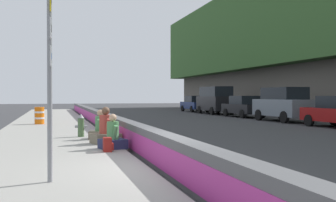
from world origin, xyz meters
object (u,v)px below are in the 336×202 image
seated_person_middle (106,132)px  construction_barrel (39,115)px  route_sign_post (50,68)px  seated_person_rear (100,130)px  fire_hydrant (81,125)px  seated_person_foreground (113,138)px  parked_car_fourth (283,104)px  parked_car_far (215,100)px  parked_car_farther (195,104)px  parked_car_midline (244,106)px  backpack (108,145)px

seated_person_middle → construction_barrel: 10.37m
seated_person_middle → route_sign_post: bearing=163.1°
seated_person_rear → fire_hydrant: bearing=33.0°
seated_person_foreground → seated_person_middle: (1.37, 0.04, 0.05)m
seated_person_middle → parked_car_fourth: 16.54m
route_sign_post → parked_car_far: size_ratio=0.70×
parked_car_far → parked_car_farther: bearing=-0.3°
fire_hydrant → parked_car_fourth: parked_car_fourth is taller
route_sign_post → seated_person_middle: 6.19m
construction_barrel → route_sign_post: bearing=-177.5°
construction_barrel → parked_car_fourth: 15.49m
route_sign_post → parked_car_midline: size_ratio=0.79×
seated_person_rear → parked_car_farther: size_ratio=0.24×
seated_person_rear → backpack: bearing=177.1°
route_sign_post → parked_car_farther: route_sign_post is taller
route_sign_post → construction_barrel: bearing=2.5°
seated_person_foreground → parked_car_far: 26.14m
seated_person_rear → seated_person_middle: bearing=-179.3°
route_sign_post → parked_car_fourth: 21.68m
route_sign_post → construction_barrel: (15.77, 0.69, -1.61)m
route_sign_post → seated_person_foreground: bearing=-22.3°
seated_person_foreground → backpack: (-0.61, 0.23, -0.13)m
construction_barrel → parked_car_farther: 22.87m
parked_car_midline → route_sign_post: bearing=145.5°
fire_hydrant → seated_person_rear: seated_person_rear is taller
fire_hydrant → construction_barrel: size_ratio=0.93×
seated_person_rear → construction_barrel: seated_person_rear is taller
seated_person_foreground → parked_car_midline: parked_car_midline is taller
construction_barrel → seated_person_foreground: bearing=-167.9°
fire_hydrant → seated_person_middle: 2.50m
fire_hydrant → route_sign_post: bearing=172.4°
seated_person_rear → construction_barrel: (8.63, 2.40, 0.14)m
route_sign_post → backpack: size_ratio=9.00×
route_sign_post → seated_person_rear: size_ratio=3.35×
parked_car_midline → parked_car_farther: size_ratio=1.00×
seated_person_rear → parked_car_fourth: bearing=-56.4°
fire_hydrant → seated_person_middle: (-2.42, -0.65, -0.07)m
construction_barrel → parked_car_far: parked_car_far is taller
route_sign_post → seated_person_foreground: size_ratio=3.46×
seated_person_rear → parked_car_fourth: parked_car_fourth is taller
seated_person_foreground → parked_car_farther: size_ratio=0.23×
fire_hydrant → construction_barrel: (7.66, 1.77, 0.03)m
route_sign_post → fire_hydrant: size_ratio=4.09×
parked_car_far → seated_person_middle: bearing=148.9°
parked_car_farther → parked_car_fourth: bearing=-179.5°
seated_person_middle → parked_car_far: bearing=-31.1°
fire_hydrant → parked_car_midline: size_ratio=0.19×
seated_person_middle → seated_person_rear: bearing=0.7°
parked_car_fourth → parked_car_midline: 5.61m
parked_car_fourth → parked_car_midline: parked_car_fourth is taller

